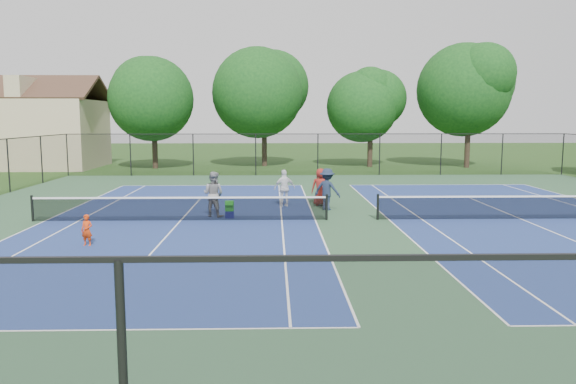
{
  "coord_description": "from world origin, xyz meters",
  "views": [
    {
      "loc": [
        -3.21,
        -22.56,
        4.17
      ],
      "look_at": [
        -2.66,
        -1.0,
        1.3
      ],
      "focal_mm": 35.0,
      "sensor_mm": 36.0,
      "label": 1
    }
  ],
  "objects_px": {
    "tree_back_a": "(153,94)",
    "bystander_b": "(327,189)",
    "tree_back_b": "(264,89)",
    "child_player": "(87,230)",
    "bystander_c": "(321,187)",
    "ball_hopper": "(230,206)",
    "tree_back_d": "(470,85)",
    "instructor": "(213,194)",
    "clapboard_house": "(36,131)",
    "bystander_a": "(284,188)",
    "tree_back_c": "(371,102)",
    "ball_crate": "(230,214)"
  },
  "relations": [
    {
      "from": "tree_back_a",
      "to": "bystander_b",
      "type": "relative_size",
      "value": 4.83
    },
    {
      "from": "tree_back_b",
      "to": "child_player",
      "type": "xyz_separation_m",
      "value": [
        -5.32,
        -30.43,
        -6.08
      ]
    },
    {
      "from": "child_player",
      "to": "bystander_c",
      "type": "relative_size",
      "value": 0.58
    },
    {
      "from": "child_player",
      "to": "bystander_b",
      "type": "bearing_deg",
      "value": 49.55
    },
    {
      "from": "tree_back_a",
      "to": "bystander_c",
      "type": "bearing_deg",
      "value": -59.25
    },
    {
      "from": "ball_hopper",
      "to": "tree_back_b",
      "type": "bearing_deg",
      "value": 87.62
    },
    {
      "from": "tree_back_d",
      "to": "bystander_c",
      "type": "xyz_separation_m",
      "value": [
        -13.98,
        -20.2,
        -5.93
      ]
    },
    {
      "from": "tree_back_b",
      "to": "bystander_b",
      "type": "distance_m",
      "value": 24.35
    },
    {
      "from": "instructor",
      "to": "ball_hopper",
      "type": "distance_m",
      "value": 0.91
    },
    {
      "from": "bystander_c",
      "to": "child_player",
      "type": "bearing_deg",
      "value": 48.19
    },
    {
      "from": "clapboard_house",
      "to": "child_player",
      "type": "distance_m",
      "value": 32.56
    },
    {
      "from": "clapboard_house",
      "to": "bystander_a",
      "type": "bearing_deg",
      "value": -46.52
    },
    {
      "from": "tree_back_b",
      "to": "bystander_b",
      "type": "height_order",
      "value": "tree_back_b"
    },
    {
      "from": "tree_back_a",
      "to": "ball_hopper",
      "type": "height_order",
      "value": "tree_back_a"
    },
    {
      "from": "tree_back_c",
      "to": "clapboard_house",
      "type": "distance_m",
      "value": 28.1
    },
    {
      "from": "tree_back_c",
      "to": "bystander_b",
      "type": "bearing_deg",
      "value": -104.46
    },
    {
      "from": "bystander_a",
      "to": "ball_crate",
      "type": "relative_size",
      "value": 4.89
    },
    {
      "from": "tree_back_b",
      "to": "bystander_a",
      "type": "xyz_separation_m",
      "value": [
        1.3,
        -22.41,
        -5.72
      ]
    },
    {
      "from": "tree_back_b",
      "to": "clapboard_house",
      "type": "bearing_deg",
      "value": -176.99
    },
    {
      "from": "bystander_a",
      "to": "ball_crate",
      "type": "distance_m",
      "value": 3.89
    },
    {
      "from": "tree_back_c",
      "to": "bystander_b",
      "type": "height_order",
      "value": "tree_back_c"
    },
    {
      "from": "tree_back_c",
      "to": "tree_back_d",
      "type": "relative_size",
      "value": 0.81
    },
    {
      "from": "tree_back_a",
      "to": "bystander_b",
      "type": "height_order",
      "value": "tree_back_a"
    },
    {
      "from": "tree_back_b",
      "to": "ball_hopper",
      "type": "xyz_separation_m",
      "value": [
        -1.05,
        -25.42,
        -6.08
      ]
    },
    {
      "from": "child_player",
      "to": "bystander_c",
      "type": "distance_m",
      "value": 11.72
    },
    {
      "from": "child_player",
      "to": "bystander_b",
      "type": "relative_size",
      "value": 0.55
    },
    {
      "from": "bystander_c",
      "to": "ball_crate",
      "type": "bearing_deg",
      "value": 41.89
    },
    {
      "from": "clapboard_house",
      "to": "child_player",
      "type": "xyz_separation_m",
      "value": [
        13.68,
        -29.43,
        -2.57
      ]
    },
    {
      "from": "tree_back_a",
      "to": "bystander_b",
      "type": "distance_m",
      "value": 25.22
    },
    {
      "from": "child_player",
      "to": "instructor",
      "type": "distance_m",
      "value": 6.47
    },
    {
      "from": "tree_back_a",
      "to": "ball_crate",
      "type": "bearing_deg",
      "value": -71.26
    },
    {
      "from": "clapboard_house",
      "to": "tree_back_c",
      "type": "bearing_deg",
      "value": 0.0
    },
    {
      "from": "tree_back_b",
      "to": "ball_hopper",
      "type": "bearing_deg",
      "value": -92.38
    },
    {
      "from": "tree_back_a",
      "to": "ball_hopper",
      "type": "distance_m",
      "value": 25.34
    },
    {
      "from": "tree_back_c",
      "to": "instructor",
      "type": "xyz_separation_m",
      "value": [
        -10.76,
        -24.05,
        -4.52
      ]
    },
    {
      "from": "tree_back_c",
      "to": "tree_back_d",
      "type": "distance_m",
      "value": 8.17
    },
    {
      "from": "tree_back_c",
      "to": "ball_hopper",
      "type": "distance_m",
      "value": 26.88
    },
    {
      "from": "tree_back_a",
      "to": "instructor",
      "type": "distance_m",
      "value": 24.69
    },
    {
      "from": "tree_back_a",
      "to": "tree_back_c",
      "type": "distance_m",
      "value": 18.04
    },
    {
      "from": "child_player",
      "to": "bystander_b",
      "type": "xyz_separation_m",
      "value": [
        8.52,
        6.96,
        0.43
      ]
    },
    {
      "from": "clapboard_house",
      "to": "ball_hopper",
      "type": "bearing_deg",
      "value": -53.69
    },
    {
      "from": "tree_back_c",
      "to": "clapboard_house",
      "type": "xyz_separation_m",
      "value": [
        -28.0,
        -0.0,
        -2.39
      ]
    },
    {
      "from": "tree_back_a",
      "to": "ball_crate",
      "type": "xyz_separation_m",
      "value": [
        7.95,
        -23.42,
        -5.88
      ]
    },
    {
      "from": "tree_back_a",
      "to": "clapboard_house",
      "type": "distance_m",
      "value": 10.47
    },
    {
      "from": "bystander_a",
      "to": "ball_crate",
      "type": "bearing_deg",
      "value": 36.1
    },
    {
      "from": "tree_back_d",
      "to": "tree_back_b",
      "type": "bearing_deg",
      "value": 173.29
    },
    {
      "from": "instructor",
      "to": "ball_hopper",
      "type": "xyz_separation_m",
      "value": [
        0.7,
        -0.38,
        -0.44
      ]
    },
    {
      "from": "bystander_c",
      "to": "ball_crate",
      "type": "height_order",
      "value": "bystander_c"
    },
    {
      "from": "tree_back_b",
      "to": "tree_back_d",
      "type": "height_order",
      "value": "tree_back_d"
    },
    {
      "from": "tree_back_d",
      "to": "child_player",
      "type": "distance_m",
      "value": 36.69
    }
  ]
}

